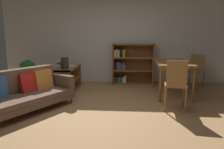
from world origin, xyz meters
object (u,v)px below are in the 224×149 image
media_console (68,79)px  dining_chair_near (195,69)px  fabric_couch (24,91)px  dining_chair_far (176,82)px  potted_floor_plant (28,75)px  desk_speaker (65,63)px  open_laptop (68,65)px  bookshelf (130,64)px  dining_table (171,65)px

media_console → dining_chair_near: size_ratio=1.27×
fabric_couch → dining_chair_far: size_ratio=1.99×
dining_chair_far → potted_floor_plant: bearing=160.8°
desk_speaker → dining_chair_far: size_ratio=0.29×
dining_chair_near → dining_chair_far: 2.23m
dining_chair_near → open_laptop: bearing=-173.1°
dining_chair_far → fabric_couch: bearing=-176.6°
bookshelf → potted_floor_plant: bearing=-155.9°
fabric_couch → dining_chair_near: bearing=29.6°
open_laptop → potted_floor_plant: bearing=-157.4°
open_laptop → potted_floor_plant: (-0.93, -0.39, -0.21)m
desk_speaker → potted_floor_plant: 1.08m
dining_table → dining_chair_near: bearing=44.8°
bookshelf → dining_table: bearing=-49.5°
dining_chair_near → bookshelf: 1.84m
potted_floor_plant → dining_chair_far: (3.46, -1.21, 0.13)m
dining_chair_near → bookshelf: size_ratio=0.74×
dining_table → dining_chair_far: (-0.14, -1.21, -0.17)m
potted_floor_plant → desk_speaker: bearing=-8.9°
desk_speaker → bookshelf: (1.59, 1.32, -0.18)m
potted_floor_plant → dining_chair_near: size_ratio=0.93×
open_laptop → potted_floor_plant: size_ratio=0.61×
media_console → dining_chair_far: 2.84m
open_laptop → bookshelf: bookshelf is taller
dining_table → dining_chair_near: size_ratio=1.64×
potted_floor_plant → dining_chair_far: 3.66m
potted_floor_plant → dining_table: bearing=0.0°
media_console → open_laptop: (-0.06, 0.22, 0.33)m
dining_chair_near → bookshelf: bookshelf is taller
fabric_couch → dining_table: (3.03, 1.38, 0.36)m
media_console → fabric_couch: bearing=-105.3°
media_console → desk_speaker: size_ratio=3.99×
media_console → dining_chair_near: 3.49m
desk_speaker → dining_chair_far: (2.44, -1.05, -0.21)m
open_laptop → dining_chair_near: 3.51m
bookshelf → desk_speaker: bearing=-140.2°
open_laptop → desk_speaker: (0.09, -0.55, 0.12)m
desk_speaker → fabric_couch: bearing=-110.4°
fabric_couch → dining_chair_near: dining_chair_near is taller
desk_speaker → dining_chair_far: 2.66m
open_laptop → desk_speaker: size_ratio=1.79×
dining_chair_far → bookshelf: size_ratio=0.81×
fabric_couch → media_console: 1.60m
fabric_couch → bookshelf: 3.27m
dining_chair_far → bookshelf: (-0.85, 2.37, 0.03)m
dining_table → bookshelf: bookshelf is taller
fabric_couch → media_console: bearing=74.7°
open_laptop → desk_speaker: bearing=-80.7°
open_laptop → dining_chair_far: dining_chair_far is taller
dining_table → media_console: bearing=176.4°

